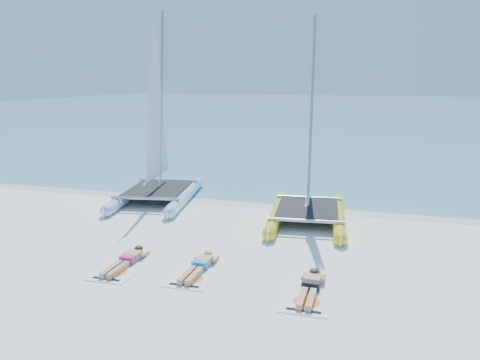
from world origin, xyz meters
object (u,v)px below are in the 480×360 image
object	(u,v)px
sunbather_a	(127,260)
sunbather_b	(199,265)
catamaran_blue	(157,143)
catamaran_yellow	(310,153)
towel_c	(309,295)
sunbather_c	(310,286)
towel_b	(197,273)
towel_a	(123,267)

from	to	relation	value
sunbather_a	sunbather_b	size ratio (longest dim) A/B	1.00
catamaran_blue	sunbather_b	bearing A→B (deg)	-65.63
catamaran_yellow	towel_c	world-z (taller)	catamaran_yellow
catamaran_yellow	sunbather_c	xyz separation A→B (m)	(0.87, -5.65, -2.02)
catamaran_blue	towel_c	world-z (taller)	catamaran_blue
catamaran_yellow	sunbather_b	world-z (taller)	catamaran_yellow
towel_c	sunbather_c	bearing A→B (deg)	90.00
towel_b	towel_a	bearing A→B (deg)	-174.27
catamaran_blue	towel_b	bearing A→B (deg)	-66.47
catamaran_blue	towel_a	bearing A→B (deg)	-81.03
catamaran_blue	sunbather_b	xyz separation A→B (m)	(3.93, -5.89, -2.06)
towel_b	towel_c	xyz separation A→B (m)	(2.73, -0.41, 0.00)
towel_a	catamaran_yellow	bearing A→B (deg)	56.57
catamaran_yellow	sunbather_c	distance (m)	6.06
towel_b	sunbather_b	distance (m)	0.22
towel_a	sunbather_c	world-z (taller)	sunbather_c
catamaran_blue	sunbather_c	distance (m)	9.39
towel_a	towel_c	bearing A→B (deg)	-2.76
towel_c	catamaran_yellow	bearing A→B (deg)	98.47
catamaran_yellow	sunbather_b	distance (m)	5.92
catamaran_blue	sunbather_b	distance (m)	7.37
towel_a	towel_c	distance (m)	4.59
catamaran_yellow	towel_b	world-z (taller)	catamaran_yellow
sunbather_a	sunbather_c	xyz separation A→B (m)	(4.58, -0.22, 0.00)
sunbather_b	towel_b	bearing A→B (deg)	-90.00
catamaran_blue	catamaran_yellow	world-z (taller)	catamaran_blue
catamaran_blue	sunbather_b	size ratio (longest dim) A/B	4.22
towel_a	towel_c	xyz separation A→B (m)	(4.58, -0.22, 0.00)
catamaran_blue	towel_c	distance (m)	9.54
towel_c	towel_a	bearing A→B (deg)	177.24
towel_b	towel_c	distance (m)	2.76
catamaran_blue	towel_c	bearing A→B (deg)	-53.62
sunbather_a	towel_b	bearing A→B (deg)	-0.18
catamaran_yellow	towel_a	xyz separation A→B (m)	(-3.71, -5.62, -2.13)
towel_a	sunbather_b	distance (m)	1.90
towel_a	sunbather_c	bearing A→B (deg)	-0.36
towel_a	sunbather_a	xyz separation A→B (m)	(0.00, 0.19, 0.11)
sunbather_b	towel_c	world-z (taller)	sunbather_b
sunbather_a	towel_c	size ratio (longest dim) A/B	0.93
towel_b	sunbather_c	world-z (taller)	sunbather_c
catamaran_yellow	sunbather_b	bearing A→B (deg)	-115.39
sunbather_a	catamaran_yellow	bearing A→B (deg)	55.64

